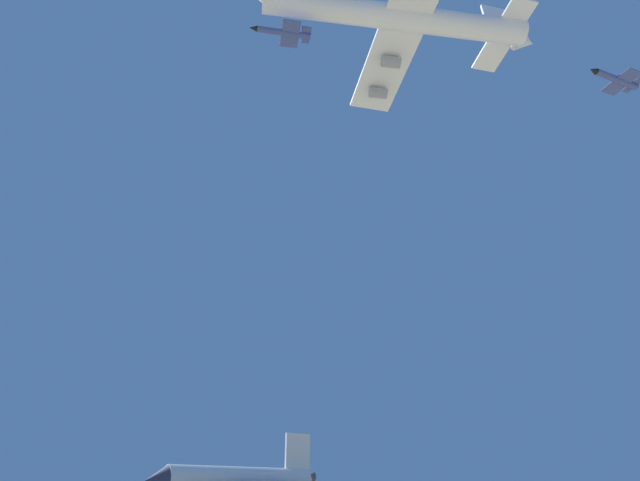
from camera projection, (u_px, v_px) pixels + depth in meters
name	position (u px, v px, depth m)	size (l,w,h in m)	color
carrier_jet	(402.00, 19.00, 127.27)	(75.20, 60.31, 19.78)	white
chase_jet_left_wing	(284.00, 33.00, 122.51)	(15.03, 9.16, 4.00)	#38478C
chase_jet_trailing	(616.00, 79.00, 118.29)	(15.32, 8.68, 4.00)	#38478C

